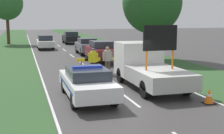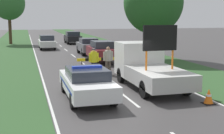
# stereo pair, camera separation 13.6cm
# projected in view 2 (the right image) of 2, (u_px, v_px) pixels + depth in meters

# --- Properties ---
(ground_plane) EXTENTS (160.00, 160.00, 0.00)m
(ground_plane) POSITION_uv_depth(u_px,v_px,m) (131.00, 101.00, 13.35)
(ground_plane) COLOR #3D3A3A
(lane_markings) EXTENTS (6.86, 71.19, 0.01)m
(lane_markings) POSITION_uv_depth(u_px,v_px,m) (71.00, 54.00, 30.39)
(lane_markings) COLOR silver
(lane_markings) RESTS_ON ground
(grass_verge_left) EXTENTS (4.81, 120.00, 0.03)m
(grass_verge_left) POSITION_uv_depth(u_px,v_px,m) (9.00, 53.00, 30.81)
(grass_verge_left) COLOR #2D5128
(grass_verge_left) RESTS_ON ground
(grass_verge_right) EXTENTS (4.81, 120.00, 0.03)m
(grass_verge_right) POSITION_uv_depth(u_px,v_px,m) (122.00, 50.00, 33.93)
(grass_verge_right) COLOR #2D5128
(grass_verge_right) RESTS_ON ground
(police_car) EXTENTS (1.86, 4.80, 1.47)m
(police_car) POSITION_uv_depth(u_px,v_px,m) (87.00, 82.00, 13.61)
(police_car) COLOR white
(police_car) RESTS_ON ground
(work_truck) EXTENTS (2.28, 5.57, 3.18)m
(work_truck) POSITION_uv_depth(u_px,v_px,m) (147.00, 66.00, 16.00)
(work_truck) COLOR white
(work_truck) RESTS_ON ground
(road_barrier) EXTENTS (3.04, 0.08, 1.02)m
(road_barrier) POSITION_uv_depth(u_px,v_px,m) (101.00, 60.00, 19.63)
(road_barrier) COLOR black
(road_barrier) RESTS_ON ground
(police_officer) EXTENTS (0.61, 0.39, 1.69)m
(police_officer) POSITION_uv_depth(u_px,v_px,m) (94.00, 60.00, 18.82)
(police_officer) COLOR #191E38
(police_officer) RESTS_ON ground
(pedestrian_civilian) EXTENTS (0.63, 0.40, 1.75)m
(pedestrian_civilian) POSITION_uv_depth(u_px,v_px,m) (108.00, 58.00, 19.20)
(pedestrian_civilian) COLOR brown
(pedestrian_civilian) RESTS_ON ground
(traffic_cone_near_police) EXTENTS (0.46, 0.46, 0.64)m
(traffic_cone_near_police) POSITION_uv_depth(u_px,v_px,m) (80.00, 76.00, 17.34)
(traffic_cone_near_police) COLOR black
(traffic_cone_near_police) RESTS_ON ground
(traffic_cone_centre_front) EXTENTS (0.46, 0.46, 0.63)m
(traffic_cone_centre_front) POSITION_uv_depth(u_px,v_px,m) (209.00, 96.00, 12.82)
(traffic_cone_centre_front) COLOR black
(traffic_cone_centre_front) RESTS_ON ground
(traffic_cone_near_truck) EXTENTS (0.46, 0.46, 0.63)m
(traffic_cone_near_truck) POSITION_uv_depth(u_px,v_px,m) (67.00, 73.00, 18.10)
(traffic_cone_near_truck) COLOR black
(traffic_cone_near_truck) RESTS_ON ground
(queued_car_wagon_maroon) EXTENTS (1.87, 4.28, 1.69)m
(queued_car_wagon_maroon) POSITION_uv_depth(u_px,v_px,m) (103.00, 51.00, 24.64)
(queued_car_wagon_maroon) COLOR maroon
(queued_car_wagon_maroon) RESTS_ON ground
(queued_car_suv_grey) EXTENTS (1.72, 4.04, 1.56)m
(queued_car_suv_grey) POSITION_uv_depth(u_px,v_px,m) (88.00, 46.00, 29.88)
(queued_car_suv_grey) COLOR slate
(queued_car_suv_grey) RESTS_ON ground
(queued_car_van_white) EXTENTS (1.71, 4.39, 1.55)m
(queued_car_van_white) POSITION_uv_depth(u_px,v_px,m) (47.00, 42.00, 35.05)
(queued_car_van_white) COLOR silver
(queued_car_van_white) RESTS_ON ground
(queued_car_sedan_black) EXTENTS (1.89, 4.30, 1.64)m
(queued_car_sedan_black) POSITION_uv_depth(u_px,v_px,m) (73.00, 37.00, 42.22)
(queued_car_sedan_black) COLOR black
(queued_car_sedan_black) RESTS_ON ground
(roadside_tree_near_left) EXTENTS (4.90, 4.90, 7.30)m
(roadside_tree_near_left) POSITION_uv_depth(u_px,v_px,m) (153.00, 3.00, 25.58)
(roadside_tree_near_left) COLOR #42301E
(roadside_tree_near_left) RESTS_ON ground
(roadside_tree_near_right) EXTENTS (4.14, 4.14, 7.51)m
(roadside_tree_near_right) POSITION_uv_depth(u_px,v_px,m) (9.00, 3.00, 40.41)
(roadside_tree_near_right) COLOR #42301E
(roadside_tree_near_right) RESTS_ON ground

